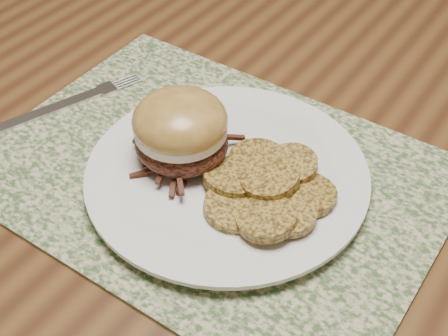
{
  "coord_description": "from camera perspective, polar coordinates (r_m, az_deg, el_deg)",
  "views": [
    {
      "loc": [
        -0.03,
        -0.54,
        1.19
      ],
      "look_at": [
        -0.26,
        -0.2,
        0.79
      ],
      "focal_mm": 50.0,
      "sensor_mm": 36.0,
      "label": 1
    }
  ],
  "objects": [
    {
      "name": "roasted_potatoes",
      "position": [
        0.58,
        3.71,
        -1.88
      ],
      "size": [
        0.14,
        0.14,
        0.03
      ],
      "color": "olive",
      "rests_on": "dinner_plate"
    },
    {
      "name": "placemat",
      "position": [
        0.63,
        -1.18,
        -0.56
      ],
      "size": [
        0.45,
        0.33,
        0.0
      ],
      "primitive_type": "cube",
      "color": "#3A572C",
      "rests_on": "dining_table"
    },
    {
      "name": "dinner_plate",
      "position": [
        0.61,
        0.28,
        -0.74
      ],
      "size": [
        0.26,
        0.26,
        0.02
      ],
      "primitive_type": "cylinder",
      "color": "white",
      "rests_on": "placemat"
    },
    {
      "name": "pork_sandwich",
      "position": [
        0.6,
        -3.99,
        3.49
      ],
      "size": [
        0.12,
        0.12,
        0.07
      ],
      "rotation": [
        0.0,
        0.0,
        -0.36
      ],
      "color": "black",
      "rests_on": "dinner_plate"
    },
    {
      "name": "fork",
      "position": [
        0.73,
        -13.78,
        5.88
      ],
      "size": [
        0.08,
        0.17,
        0.0
      ],
      "rotation": [
        0.0,
        0.0,
        -0.37
      ],
      "color": "silver",
      "rests_on": "placemat"
    }
  ]
}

